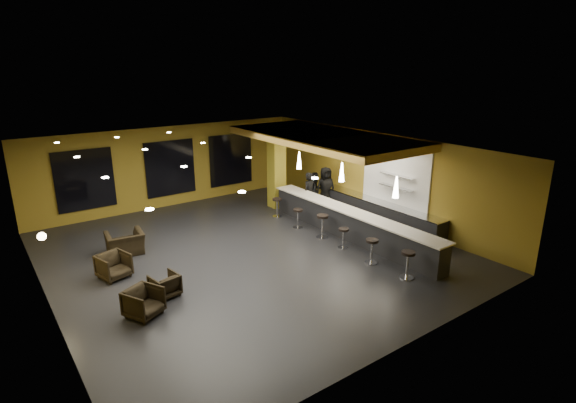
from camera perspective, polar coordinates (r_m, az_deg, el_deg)
floor at (r=15.21m, az=-5.01°, el=-6.64°), size 12.00×13.00×0.10m
ceiling at (r=14.14m, az=-5.39°, el=6.82°), size 12.00×13.00×0.10m
wall_back at (r=20.30m, az=-14.84°, el=4.32°), size 12.00×0.10×3.50m
wall_front at (r=9.93m, az=15.05°, el=-9.33°), size 12.00×0.10×3.50m
wall_left at (r=12.77m, az=-29.19°, el=-4.94°), size 0.10×13.00×3.50m
wall_right at (r=18.30m, az=11.25°, el=3.19°), size 0.10×13.00×3.50m
wood_soffit at (r=17.29m, az=4.42°, el=8.11°), size 3.60×8.00×0.28m
window_left at (r=19.26m, az=-24.39°, el=2.51°), size 2.20×0.06×2.40m
window_center at (r=20.21m, az=-14.72°, el=4.13°), size 2.20×0.06×2.40m
window_right at (r=21.45m, az=-7.26°, el=5.30°), size 2.20×0.06×2.40m
tile_backsplash at (r=17.54m, az=13.48°, el=3.28°), size 0.06×3.20×2.40m
bar_counter at (r=16.34m, az=7.81°, el=-2.93°), size 0.60×8.00×1.00m
bar_top at (r=16.17m, az=7.88°, el=-1.18°), size 0.78×8.10×0.05m
prep_counter at (r=18.06m, az=11.30°, el=-1.37°), size 0.70×6.00×0.86m
prep_top at (r=17.92m, az=11.38°, el=0.01°), size 0.72×6.00×0.03m
wall_shelf_lower at (r=17.41m, az=13.58°, el=1.80°), size 0.30×1.50×0.03m
wall_shelf_upper at (r=17.30m, az=13.69°, el=3.24°), size 0.30×1.50×0.03m
column at (r=19.41m, az=-1.47°, el=4.32°), size 0.60×0.60×3.50m
wall_sconce at (r=13.24m, az=-28.80°, el=-3.91°), size 0.22×0.22×0.22m
pendant_0 at (r=14.49m, az=13.57°, el=1.79°), size 0.20×0.20×0.70m
pendant_1 at (r=16.16m, az=6.85°, el=3.73°), size 0.20×0.20×0.70m
pendant_2 at (r=18.02m, az=1.43°, el=5.26°), size 0.20×0.20×0.70m
staff_a at (r=18.69m, az=2.79°, el=1.04°), size 0.68×0.47×1.76m
staff_b at (r=19.44m, az=3.51°, el=1.41°), size 0.82×0.66×1.60m
staff_c at (r=19.35m, az=4.78°, el=1.69°), size 1.02×0.79×1.85m
armchair_a at (r=12.03m, az=-17.85°, el=-12.08°), size 1.07×1.08×0.74m
armchair_b at (r=12.82m, az=-15.38°, el=-10.19°), size 0.79×0.80×0.64m
armchair_c at (r=14.27m, az=-21.24°, el=-7.63°), size 0.99×1.01×0.75m
armchair_d at (r=15.85m, az=-19.98°, el=-4.99°), size 1.27×1.14×0.75m
bar_stool_0 at (r=13.67m, az=14.96°, el=-7.33°), size 0.43×0.43×0.85m
bar_stool_1 at (r=14.41m, az=10.59°, el=-5.83°), size 0.41×0.41×0.80m
bar_stool_2 at (r=15.43m, az=7.05°, el=-4.31°), size 0.36×0.36×0.71m
bar_stool_3 at (r=16.21m, az=4.39°, el=-2.78°), size 0.44×0.44×0.87m
bar_stool_4 at (r=17.16m, az=1.27°, el=-1.84°), size 0.38×0.38×0.75m
bar_stool_5 at (r=18.38m, az=-1.39°, el=-0.45°), size 0.40×0.40×0.79m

